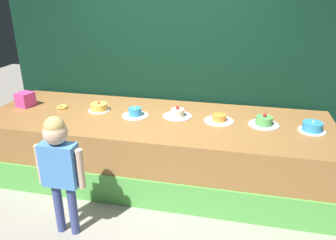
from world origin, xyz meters
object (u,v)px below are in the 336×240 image
Objects in this scene: cake_right at (264,122)px; cake_far_left at (99,107)px; cake_far_right at (312,127)px; child_figure at (59,161)px; donut at (62,107)px; cake_center_left at (177,114)px; cake_center_right at (219,119)px; pink_box at (25,99)px; cake_left at (135,113)px.

cake_far_left is at bearing 179.16° from cake_right.
cake_far_left is at bearing 177.93° from cake_far_right.
cake_far_left is at bearing 97.85° from child_figure.
donut is 1.49m from cake_center_left.
cake_center_right is at bearing -0.07° from donut.
child_figure is 8.90× the size of donut.
pink_box is 2.99m from cake_right.
cake_right is at bearing 34.48° from child_figure.
cake_far_right reaches higher than cake_center_left.
cake_far_right is (0.50, -0.06, 0.01)m from cake_right.
pink_box is 3.49m from cake_far_right.
child_figure reaches higher than cake_left.
cake_center_left is at bearing 175.01° from cake_center_right.
cake_center_left is 1.00m from cake_right.
cake_far_left is 0.77× the size of cake_center_left.
child_figure is 2.60m from cake_far_right.
donut is 0.40× the size of cake_right.
cake_right is (1.82, 1.25, 0.05)m from child_figure.
cake_far_left is 0.79× the size of cake_center_right.
cake_center_left is (0.82, 1.30, 0.04)m from child_figure.
cake_left is 1.99m from cake_far_right.
pink_box reaches higher than cake_center_right.
cake_far_right reaches higher than cake_center_right.
child_figure reaches higher than pink_box.
cake_far_right is at bearing -3.81° from cake_center_right.
cake_left is at bearing -169.16° from cake_center_left.
cake_center_left is 1.02× the size of cake_right.
donut is 0.42× the size of cake_left.
child_figure reaches higher than cake_center_left.
donut is at bearing 118.23° from child_figure.
child_figure is at bearing -145.52° from cake_right.
cake_center_left is at bearing 57.67° from child_figure.
cake_center_left is at bearing 1.96° from pink_box.
pink_box is at bearing 178.96° from cake_left.
donut is at bearing 179.93° from cake_center_right.
cake_left is 0.51m from cake_center_left.
pink_box is 0.70× the size of cake_far_left.
child_figure is 1.82m from cake_center_right.
cake_center_right is (1.00, 0.05, -0.01)m from cake_left.
pink_box is at bearing -176.87° from donut.
cake_far_right is at bearing -2.07° from cake_far_left.
cake_right is (2.99, 0.02, -0.05)m from pink_box.
child_figure is at bearing -46.33° from pink_box.
donut is at bearing -178.42° from cake_center_left.
cake_far_left is 2.49m from cake_far_right.
cake_left is (0.32, 1.20, 0.04)m from child_figure.
cake_far_right is (2.49, -0.09, 0.00)m from cake_far_left.
pink_box is 0.60× the size of cake_left.
cake_left is (1.49, -0.03, -0.05)m from pink_box.
cake_left reaches higher than cake_far_left.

